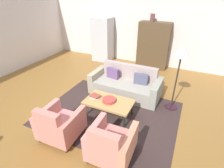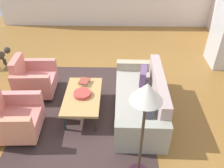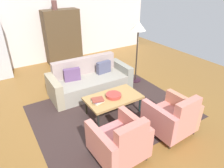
{
  "view_description": "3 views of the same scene",
  "coord_description": "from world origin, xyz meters",
  "px_view_note": "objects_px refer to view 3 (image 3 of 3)",
  "views": [
    {
      "loc": [
        1.99,
        -3.41,
        2.86
      ],
      "look_at": [
        0.27,
        0.25,
        0.63
      ],
      "focal_mm": 27.53,
      "sensor_mm": 36.0,
      "label": 1
    },
    {
      "loc": [
        3.94,
        0.41,
        3.23
      ],
      "look_at": [
        0.18,
        0.33,
        0.53
      ],
      "focal_mm": 37.21,
      "sensor_mm": 36.0,
      "label": 2
    },
    {
      "loc": [
        -1.61,
        -3.41,
        2.72
      ],
      "look_at": [
        0.46,
        -0.11,
        0.66
      ],
      "focal_mm": 32.41,
      "sensor_mm": 36.0,
      "label": 3
    }
  ],
  "objects_px": {
    "armchair_right": "(173,118)",
    "cabinet": "(63,37)",
    "coffee_table": "(113,98)",
    "fruit_bowl": "(114,95)",
    "book_stack": "(98,101)",
    "armchair_left": "(121,143)",
    "vase_tall": "(54,5)",
    "couch": "(89,81)",
    "floor_lamp": "(138,32)"
  },
  "relations": [
    {
      "from": "book_stack",
      "to": "vase_tall",
      "type": "bearing_deg",
      "value": 82.96
    },
    {
      "from": "coffee_table",
      "to": "floor_lamp",
      "type": "bearing_deg",
      "value": 35.5
    },
    {
      "from": "book_stack",
      "to": "vase_tall",
      "type": "xyz_separation_m",
      "value": [
        0.45,
        3.6,
        1.49
      ]
    },
    {
      "from": "coffee_table",
      "to": "book_stack",
      "type": "relative_size",
      "value": 4.26
    },
    {
      "from": "couch",
      "to": "cabinet",
      "type": "bearing_deg",
      "value": -93.98
    },
    {
      "from": "armchair_left",
      "to": "book_stack",
      "type": "height_order",
      "value": "armchair_left"
    },
    {
      "from": "coffee_table",
      "to": "armchair_right",
      "type": "height_order",
      "value": "armchair_right"
    },
    {
      "from": "coffee_table",
      "to": "vase_tall",
      "type": "bearing_deg",
      "value": 89.08
    },
    {
      "from": "fruit_bowl",
      "to": "armchair_left",
      "type": "bearing_deg",
      "value": -117.38
    },
    {
      "from": "vase_tall",
      "to": "floor_lamp",
      "type": "relative_size",
      "value": 0.16
    },
    {
      "from": "armchair_left",
      "to": "vase_tall",
      "type": "height_order",
      "value": "vase_tall"
    },
    {
      "from": "armchair_right",
      "to": "fruit_bowl",
      "type": "height_order",
      "value": "armchair_right"
    },
    {
      "from": "vase_tall",
      "to": "armchair_right",
      "type": "bearing_deg",
      "value": -83.47
    },
    {
      "from": "couch",
      "to": "book_stack",
      "type": "relative_size",
      "value": 7.51
    },
    {
      "from": "armchair_left",
      "to": "cabinet",
      "type": "height_order",
      "value": "cabinet"
    },
    {
      "from": "armchair_left",
      "to": "armchair_right",
      "type": "bearing_deg",
      "value": -2.13
    },
    {
      "from": "armchair_right",
      "to": "vase_tall",
      "type": "relative_size",
      "value": 3.12
    },
    {
      "from": "armchair_right",
      "to": "book_stack",
      "type": "height_order",
      "value": "armchair_right"
    },
    {
      "from": "couch",
      "to": "vase_tall",
      "type": "xyz_separation_m",
      "value": [
        0.06,
        2.41,
        1.65
      ]
    },
    {
      "from": "coffee_table",
      "to": "cabinet",
      "type": "xyz_separation_m",
      "value": [
        0.21,
        3.6,
        0.52
      ]
    },
    {
      "from": "armchair_left",
      "to": "floor_lamp",
      "type": "relative_size",
      "value": 0.51
    },
    {
      "from": "coffee_table",
      "to": "floor_lamp",
      "type": "height_order",
      "value": "floor_lamp"
    },
    {
      "from": "coffee_table",
      "to": "book_stack",
      "type": "bearing_deg",
      "value": -178.8
    },
    {
      "from": "armchair_right",
      "to": "coffee_table",
      "type": "bearing_deg",
      "value": 115.06
    },
    {
      "from": "couch",
      "to": "armchair_left",
      "type": "bearing_deg",
      "value": 76.62
    },
    {
      "from": "armchair_right",
      "to": "cabinet",
      "type": "relative_size",
      "value": 0.49
    },
    {
      "from": "couch",
      "to": "coffee_table",
      "type": "relative_size",
      "value": 1.76
    },
    {
      "from": "book_stack",
      "to": "coffee_table",
      "type": "bearing_deg",
      "value": 1.2
    },
    {
      "from": "floor_lamp",
      "to": "cabinet",
      "type": "bearing_deg",
      "value": 114.97
    },
    {
      "from": "armchair_right",
      "to": "vase_tall",
      "type": "distance_m",
      "value": 5.05
    },
    {
      "from": "coffee_table",
      "to": "couch",
      "type": "bearing_deg",
      "value": 89.93
    },
    {
      "from": "couch",
      "to": "armchair_left",
      "type": "distance_m",
      "value": 2.43
    },
    {
      "from": "cabinet",
      "to": "floor_lamp",
      "type": "xyz_separation_m",
      "value": [
        1.21,
        -2.59,
        0.54
      ]
    },
    {
      "from": "book_stack",
      "to": "cabinet",
      "type": "xyz_separation_m",
      "value": [
        0.6,
        3.61,
        0.45
      ]
    },
    {
      "from": "couch",
      "to": "coffee_table",
      "type": "height_order",
      "value": "couch"
    },
    {
      "from": "book_stack",
      "to": "armchair_left",
      "type": "bearing_deg",
      "value": -100.27
    },
    {
      "from": "couch",
      "to": "floor_lamp",
      "type": "bearing_deg",
      "value": 173.75
    },
    {
      "from": "cabinet",
      "to": "vase_tall",
      "type": "relative_size",
      "value": 6.38
    },
    {
      "from": "book_stack",
      "to": "cabinet",
      "type": "distance_m",
      "value": 3.69
    },
    {
      "from": "armchair_right",
      "to": "fruit_bowl",
      "type": "distance_m",
      "value": 1.31
    },
    {
      "from": "fruit_bowl",
      "to": "book_stack",
      "type": "xyz_separation_m",
      "value": [
        -0.39,
        -0.01,
        0.0
      ]
    },
    {
      "from": "couch",
      "to": "book_stack",
      "type": "bearing_deg",
      "value": 72.86
    },
    {
      "from": "fruit_bowl",
      "to": "book_stack",
      "type": "bearing_deg",
      "value": -178.82
    },
    {
      "from": "armchair_right",
      "to": "floor_lamp",
      "type": "distance_m",
      "value": 2.57
    },
    {
      "from": "armchair_right",
      "to": "fruit_bowl",
      "type": "relative_size",
      "value": 2.63
    },
    {
      "from": "cabinet",
      "to": "vase_tall",
      "type": "xyz_separation_m",
      "value": [
        -0.15,
        -0.0,
        1.04
      ]
    },
    {
      "from": "couch",
      "to": "floor_lamp",
      "type": "xyz_separation_m",
      "value": [
        1.41,
        -0.18,
        1.16
      ]
    },
    {
      "from": "floor_lamp",
      "to": "armchair_right",
      "type": "bearing_deg",
      "value": -110.48
    },
    {
      "from": "armchair_right",
      "to": "floor_lamp",
      "type": "bearing_deg",
      "value": 67.26
    },
    {
      "from": "fruit_bowl",
      "to": "vase_tall",
      "type": "relative_size",
      "value": 1.19
    }
  ]
}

